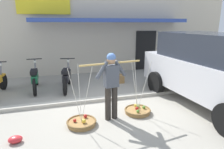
# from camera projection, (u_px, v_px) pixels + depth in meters

# --- Properties ---
(ground_plane) EXTENTS (90.00, 90.00, 0.00)m
(ground_plane) POSITION_uv_depth(u_px,v_px,m) (103.00, 110.00, 5.56)
(ground_plane) COLOR #9E998C
(sidewalk_curb) EXTENTS (20.00, 0.24, 0.10)m
(sidewalk_curb) POSITION_uv_depth(u_px,v_px,m) (98.00, 99.00, 6.19)
(sidewalk_curb) COLOR #BAB4A5
(sidewalk_curb) RESTS_ON ground
(fruit_vendor) EXTENTS (1.56, 0.27, 1.70)m
(fruit_vendor) POSITION_uv_depth(u_px,v_px,m) (111.00, 82.00, 4.80)
(fruit_vendor) COLOR #2D2823
(fruit_vendor) RESTS_ON ground
(fruit_basket_left_side) EXTENTS (0.71, 0.71, 1.45)m
(fruit_basket_left_side) POSITION_uv_depth(u_px,v_px,m) (138.00, 110.00, 5.35)
(fruit_basket_left_side) COLOR #9E7542
(fruit_basket_left_side) RESTS_ON ground
(fruit_basket_right_side) EXTENTS (0.71, 0.71, 1.45)m
(fruit_basket_right_side) POSITION_uv_depth(u_px,v_px,m) (82.00, 122.00, 4.71)
(fruit_basket_right_side) COLOR #9E7542
(fruit_basket_right_side) RESTS_ON ground
(motorcycle_second_in_row) EXTENTS (0.54, 1.82, 1.09)m
(motorcycle_second_in_row) POSITION_uv_depth(u_px,v_px,m) (35.00, 78.00, 7.09)
(motorcycle_second_in_row) COLOR black
(motorcycle_second_in_row) RESTS_ON ground
(motorcycle_third_in_row) EXTENTS (0.56, 1.80, 1.09)m
(motorcycle_third_in_row) POSITION_uv_depth(u_px,v_px,m) (67.00, 77.00, 7.18)
(motorcycle_third_in_row) COLOR black
(motorcycle_third_in_row) RESTS_ON ground
(parked_truck) EXTENTS (2.36, 4.90, 2.10)m
(parked_truck) POSITION_uv_depth(u_px,v_px,m) (215.00, 68.00, 5.57)
(parked_truck) COLOR silver
(parked_truck) RESTS_ON ground
(storefront_building) EXTENTS (13.00, 6.00, 4.20)m
(storefront_building) POSITION_uv_depth(u_px,v_px,m) (98.00, 28.00, 11.79)
(storefront_building) COLOR beige
(storefront_building) RESTS_ON ground
(plastic_litter_bag) EXTENTS (0.28, 0.22, 0.14)m
(plastic_litter_bag) POSITION_uv_depth(u_px,v_px,m) (15.00, 139.00, 4.02)
(plastic_litter_bag) COLOR red
(plastic_litter_bag) RESTS_ON ground
(wooden_crate) EXTENTS (0.44, 0.36, 0.32)m
(wooden_crate) POSITION_uv_depth(u_px,v_px,m) (118.00, 79.00, 8.07)
(wooden_crate) COLOR olive
(wooden_crate) RESTS_ON ground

